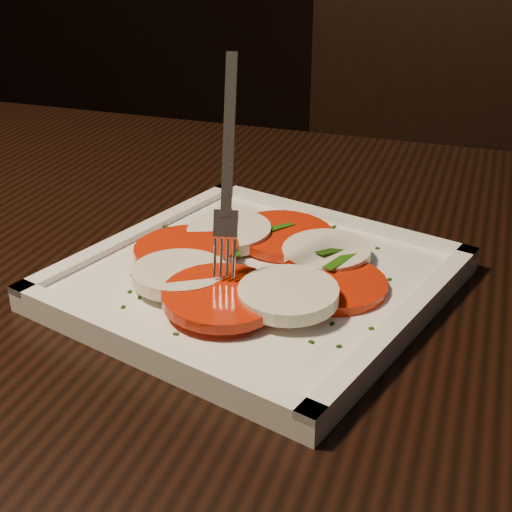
% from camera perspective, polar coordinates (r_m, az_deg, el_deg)
% --- Properties ---
extents(table, '(1.22, 0.83, 0.75)m').
position_cam_1_polar(table, '(0.66, -2.50, -8.29)').
color(table, black).
rests_on(table, ground).
extents(chair, '(0.48, 0.48, 0.93)m').
position_cam_1_polar(chair, '(1.35, 11.09, 4.56)').
color(chair, black).
rests_on(chair, ground).
extents(plate, '(0.34, 0.34, 0.01)m').
position_cam_1_polar(plate, '(0.57, 0.00, -2.04)').
color(plate, white).
rests_on(plate, table).
extents(caprese_salad, '(0.21, 0.22, 0.02)m').
position_cam_1_polar(caprese_salad, '(0.56, 0.00, -0.58)').
color(caprese_salad, red).
rests_on(caprese_salad, plate).
extents(fork, '(0.03, 0.06, 0.15)m').
position_cam_1_polar(fork, '(0.52, -2.13, 7.45)').
color(fork, white).
rests_on(fork, caprese_salad).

